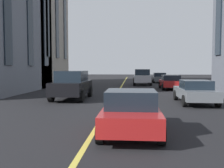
# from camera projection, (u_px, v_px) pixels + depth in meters

# --- Properties ---
(lane_centre_line) EXTENTS (80.00, 0.16, 0.01)m
(lane_centre_line) POSITION_uv_depth(u_px,v_px,m) (113.00, 100.00, 16.54)
(lane_centre_line) COLOR #D8C64C
(lane_centre_line) RESTS_ON ground_plane
(car_black_trailing) EXTENTS (4.70, 2.14, 1.88)m
(car_black_trailing) POSITION_uv_depth(u_px,v_px,m) (72.00, 85.00, 17.21)
(car_black_trailing) COLOR black
(car_black_trailing) RESTS_ON ground_plane
(car_white_parked_b) EXTENTS (4.70, 2.14, 1.88)m
(car_white_parked_b) POSITION_uv_depth(u_px,v_px,m) (142.00, 77.00, 31.36)
(car_white_parked_b) COLOR silver
(car_white_parked_b) RESTS_ON ground_plane
(car_grey_oncoming) EXTENTS (4.40, 1.95, 1.37)m
(car_grey_oncoming) POSITION_uv_depth(u_px,v_px,m) (159.00, 78.00, 35.77)
(car_grey_oncoming) COLOR slate
(car_grey_oncoming) RESTS_ON ground_plane
(car_red_mid) EXTENTS (4.40, 1.95, 1.37)m
(car_red_mid) POSITION_uv_depth(u_px,v_px,m) (171.00, 82.00, 25.06)
(car_red_mid) COLOR #B21E1E
(car_red_mid) RESTS_ON ground_plane
(car_grey_far) EXTENTS (4.40, 1.95, 1.37)m
(car_grey_far) POSITION_uv_depth(u_px,v_px,m) (195.00, 91.00, 15.15)
(car_grey_far) COLOR slate
(car_grey_far) RESTS_ON ground_plane
(car_red_parked_a) EXTENTS (3.90, 1.89, 1.40)m
(car_red_parked_a) POSITION_uv_depth(u_px,v_px,m) (131.00, 112.00, 8.30)
(car_red_parked_a) COLOR #B21E1E
(car_red_parked_a) RESTS_ON ground_plane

